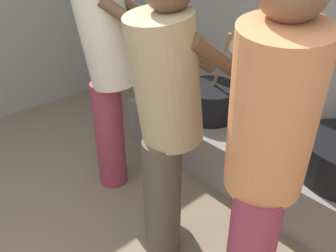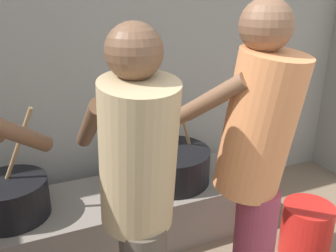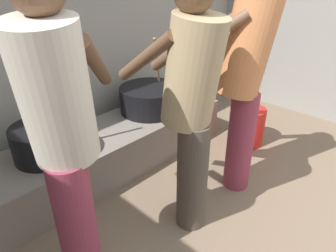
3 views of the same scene
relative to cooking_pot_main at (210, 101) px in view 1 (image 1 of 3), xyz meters
The scene contains 5 objects.
hearth_ledge 0.61m from the cooking_pot_main, ahead, with size 2.35×0.60×0.37m, color slate.
cooking_pot_main is the anchor object (origin of this frame).
cook_in_tan_shirt 1.11m from the cooking_pot_main, 60.20° to the right, with size 0.35×0.66×1.57m.
cook_in_orange_shirt 1.47m from the cooking_pot_main, 40.39° to the right, with size 0.62×0.74×1.64m.
cook_in_cream_shirt 0.89m from the cooking_pot_main, 105.23° to the right, with size 0.70×0.70×1.62m.
Camera 1 is at (1.11, 0.20, 1.71)m, focal length 38.94 mm.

